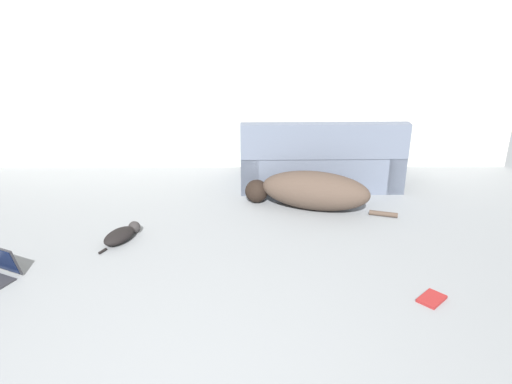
{
  "coord_description": "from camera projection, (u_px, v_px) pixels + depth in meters",
  "views": [
    {
      "loc": [
        0.48,
        -1.97,
        2.21
      ],
      "look_at": [
        0.51,
        2.16,
        0.5
      ],
      "focal_mm": 35.0,
      "sensor_mm": 36.0,
      "label": 1
    }
  ],
  "objects": [
    {
      "name": "wall_back",
      "position": [
        214.0,
        71.0,
        6.12
      ],
      "size": [
        7.61,
        0.06,
        2.49
      ],
      "color": "silver",
      "rests_on": "ground_plane"
    },
    {
      "name": "couch",
      "position": [
        319.0,
        162.0,
        5.92
      ],
      "size": [
        1.87,
        0.85,
        0.83
      ],
      "rotation": [
        0.0,
        0.0,
        3.16
      ],
      "color": "slate",
      "rests_on": "ground_plane"
    },
    {
      "name": "dog",
      "position": [
        311.0,
        191.0,
        5.29
      ],
      "size": [
        1.61,
        0.74,
        0.41
      ],
      "rotation": [
        0.0,
        0.0,
        2.86
      ],
      "color": "#4C3D33",
      "rests_on": "ground_plane"
    },
    {
      "name": "cat",
      "position": [
        122.0,
        235.0,
        4.66
      ],
      "size": [
        0.35,
        0.51,
        0.12
      ],
      "rotation": [
        0.0,
        0.0,
        1.08
      ],
      "color": "black",
      "rests_on": "ground_plane"
    },
    {
      "name": "book_red",
      "position": [
        432.0,
        299.0,
        3.79
      ],
      "size": [
        0.26,
        0.26,
        0.02
      ],
      "rotation": [
        0.0,
        0.0,
        0.78
      ],
      "color": "maroon",
      "rests_on": "ground_plane"
    }
  ]
}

